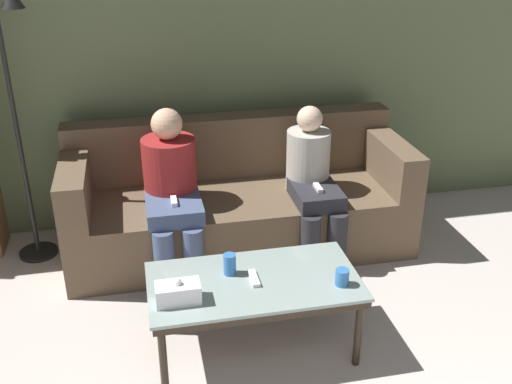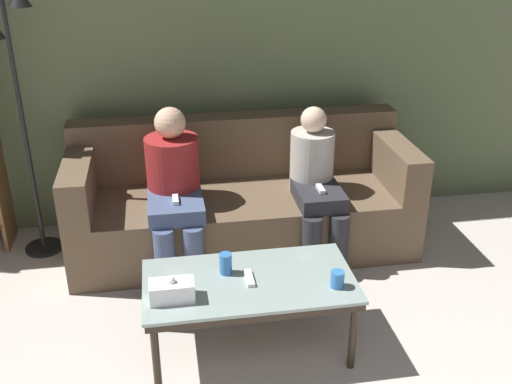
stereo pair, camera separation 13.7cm
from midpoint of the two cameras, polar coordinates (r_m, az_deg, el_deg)
wall_back at (r=4.38m, az=-1.56°, el=13.59°), size 12.00×0.06×2.60m
couch at (r=4.22m, az=-0.44°, el=-0.94°), size 2.33×0.87×0.87m
coffee_table at (r=3.17m, az=0.60°, el=-9.01°), size 1.10×0.58×0.44m
cup_near_left at (r=3.17m, az=-1.66°, el=-6.85°), size 0.07×0.07×0.12m
cup_near_right at (r=3.11m, az=9.02°, el=-8.23°), size 0.07×0.07×0.09m
tissue_box at (r=2.99m, az=-6.70°, el=-9.32°), size 0.22×0.12×0.13m
game_remote at (r=3.14m, az=0.61°, el=-8.22°), size 0.04×0.15×0.02m
standing_lamp at (r=4.10m, az=-20.50°, el=8.27°), size 0.31×0.26×1.78m
seated_person_left_end at (r=3.88m, az=-6.80°, el=0.64°), size 0.35×0.65×1.07m
seated_person_mid_left at (r=4.02m, az=6.69°, el=0.98°), size 0.31×0.62×1.02m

